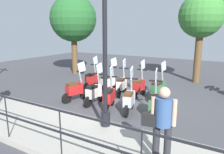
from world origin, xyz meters
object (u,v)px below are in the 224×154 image
object	(u,v)px
scooter_near_3	(94,92)
scooter_far_2	(122,84)
scooter_near_1	(129,99)
scooter_far_0	(158,88)
scooter_near_4	(75,89)
tree_large	(73,19)
scooter_far_1	(139,86)
scooter_far_3	(108,82)
scooter_near_0	(154,102)
pedestrian_with_bag	(162,120)
scooter_far_4	(92,79)
tree_distant	(201,17)
lamp_post_near	(105,58)
scooter_near_2	(109,96)

from	to	relation	value
scooter_near_3	scooter_far_2	world-z (taller)	same
scooter_near_1	scooter_far_0	size ratio (longest dim) A/B	1.00
scooter_near_3	scooter_near_4	world-z (taller)	same
tree_large	scooter_far_1	xyz separation A→B (m)	(-2.51, -5.53, -2.92)
scooter_far_3	scooter_near_0	bearing A→B (deg)	-105.87
scooter_near_4	scooter_far_1	xyz separation A→B (m)	(1.75, -1.95, 0.00)
scooter_near_1	pedestrian_with_bag	bearing A→B (deg)	-156.14
scooter_far_2	scooter_far_3	size ratio (longest dim) A/B	1.00
scooter_near_4	scooter_far_3	bearing A→B (deg)	0.51
tree_large	scooter_far_0	xyz separation A→B (m)	(-2.45, -6.35, -2.92)
scooter_far_2	scooter_far_0	bearing A→B (deg)	-94.88
scooter_far_0	scooter_far_4	xyz separation A→B (m)	(-0.02, 3.25, 0.00)
pedestrian_with_bag	scooter_near_4	size ratio (longest dim) A/B	1.03
pedestrian_with_bag	scooter_far_4	bearing A→B (deg)	39.30
tree_distant	scooter_far_2	world-z (taller)	tree_distant
scooter_near_1	scooter_near_4	bearing A→B (deg)	75.75
pedestrian_with_bag	scooter_near_1	xyz separation A→B (m)	(2.48, 1.90, -0.60)
tree_distant	scooter_near_0	size ratio (longest dim) A/B	2.99
pedestrian_with_bag	scooter_near_4	xyz separation A→B (m)	(2.50, 4.28, -0.60)
lamp_post_near	pedestrian_with_bag	world-z (taller)	lamp_post_near
scooter_near_3	pedestrian_with_bag	bearing A→B (deg)	-124.78
lamp_post_near	scooter_near_2	size ratio (longest dim) A/B	2.80
tree_large	scooter_far_2	world-z (taller)	tree_large
scooter_near_3	scooter_far_3	world-z (taller)	same
lamp_post_near	scooter_far_1	size ratio (longest dim) A/B	2.80
scooter_near_1	scooter_far_0	xyz separation A→B (m)	(1.83, -0.39, 0.00)
scooter_near_2	scooter_near_4	world-z (taller)	same
scooter_near_0	scooter_far_1	size ratio (longest dim) A/B	1.00
scooter_near_1	scooter_far_0	bearing A→B (deg)	-25.66
scooter_near_4	tree_distant	bearing A→B (deg)	-15.93
scooter_far_0	scooter_far_1	size ratio (longest dim) A/B	1.00
scooter_far_0	pedestrian_with_bag	bearing A→B (deg)	-149.85
scooter_near_2	lamp_post_near	bearing A→B (deg)	-168.52
scooter_near_1	scooter_near_2	xyz separation A→B (m)	(-0.06, 0.75, 0.00)
lamp_post_near	scooter_near_4	size ratio (longest dim) A/B	2.80
scooter_far_2	scooter_far_3	xyz separation A→B (m)	(0.08, 0.73, 0.00)
scooter_near_0	scooter_far_2	world-z (taller)	same
scooter_far_1	scooter_far_2	distance (m)	0.76
pedestrian_with_bag	tree_large	xyz separation A→B (m)	(6.76, 7.87, 2.32)
lamp_post_near	scooter_far_1	bearing A→B (deg)	7.71
scooter_near_0	scooter_near_4	size ratio (longest dim) A/B	1.00
pedestrian_with_bag	scooter_near_0	bearing A→B (deg)	13.73
scooter_far_1	scooter_far_2	world-z (taller)	same
lamp_post_near	scooter_far_1	world-z (taller)	lamp_post_near
lamp_post_near	tree_distant	size ratio (longest dim) A/B	0.94
pedestrian_with_bag	scooter_far_2	xyz separation A→B (m)	(4.16, 3.09, -0.60)
scooter_far_3	tree_distant	bearing A→B (deg)	-22.06
tree_large	tree_distant	bearing A→B (deg)	-78.18
scooter_near_0	scooter_far_4	size ratio (longest dim) A/B	1.00
scooter_far_4	pedestrian_with_bag	bearing A→B (deg)	-134.00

